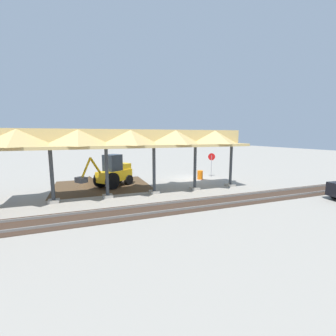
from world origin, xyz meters
TOP-DOWN VIEW (x-y plane):
  - ground_plane at (0.00, 0.00)m, footprint 120.00×120.00m
  - dirt_work_zone at (9.09, 0.17)m, footprint 8.10×7.00m
  - platform_canopy at (7.25, 4.25)m, footprint 18.80×3.20m
  - rail_tracks at (0.00, 8.04)m, footprint 60.00×2.58m
  - stop_sign at (-2.33, -0.22)m, footprint 0.73×0.26m
  - backhoe at (8.16, 0.77)m, footprint 4.92×4.15m
  - dirt_mound at (10.13, -0.34)m, footprint 4.37×4.37m
  - traffic_barrel at (-0.57, 0.51)m, footprint 0.56×0.56m

SIDE VIEW (x-z plane):
  - ground_plane at x=0.00m, z-range 0.00..0.00m
  - dirt_mound at x=10.13m, z-range -0.88..0.88m
  - dirt_work_zone at x=9.09m, z-range 0.00..0.01m
  - rail_tracks at x=0.00m, z-range -0.05..0.10m
  - traffic_barrel at x=-0.57m, z-range 0.00..0.90m
  - backhoe at x=8.16m, z-range -0.15..2.67m
  - stop_sign at x=-2.33m, z-range 0.57..3.15m
  - platform_canopy at x=7.25m, z-range 1.72..6.62m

